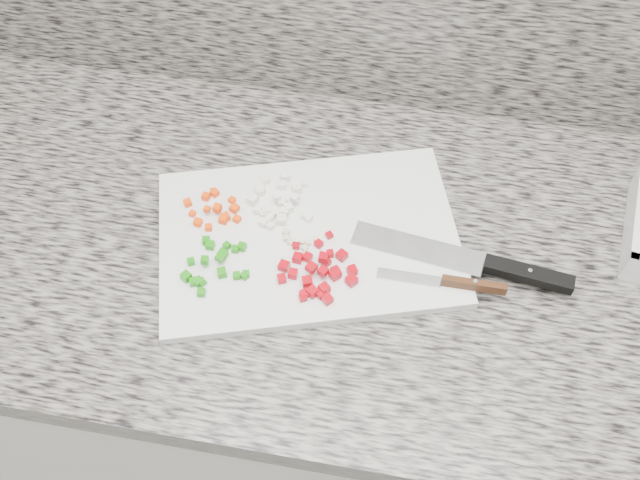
# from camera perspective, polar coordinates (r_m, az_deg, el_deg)

# --- Properties ---
(cabinet) EXTENTS (3.92, 0.62, 0.86)m
(cabinet) POSITION_cam_1_polar(r_m,az_deg,el_deg) (1.43, 3.24, -11.23)
(cabinet) COLOR silver
(cabinet) RESTS_ON ground
(countertop) EXTENTS (3.96, 0.64, 0.04)m
(countertop) POSITION_cam_1_polar(r_m,az_deg,el_deg) (1.04, 4.39, -1.13)
(countertop) COLOR slate
(countertop) RESTS_ON cabinet
(cutting_board) EXTENTS (0.49, 0.40, 0.01)m
(cutting_board) POSITION_cam_1_polar(r_m,az_deg,el_deg) (1.02, -0.91, 0.19)
(cutting_board) COLOR silver
(cutting_board) RESTS_ON countertop
(carrot_pile) EXTENTS (0.09, 0.08, 0.02)m
(carrot_pile) POSITION_cam_1_polar(r_m,az_deg,el_deg) (1.05, -8.30, 2.47)
(carrot_pile) COLOR #F44105
(carrot_pile) RESTS_ON cutting_board
(onion_pile) EXTENTS (0.10, 0.11, 0.02)m
(onion_pile) POSITION_cam_1_polar(r_m,az_deg,el_deg) (1.05, -3.49, 3.19)
(onion_pile) COLOR silver
(onion_pile) RESTS_ON cutting_board
(green_pepper_pile) EXTENTS (0.09, 0.10, 0.02)m
(green_pepper_pile) POSITION_cam_1_polar(r_m,az_deg,el_deg) (0.99, -8.44, -1.96)
(green_pepper_pile) COLOR #187D0B
(green_pepper_pile) RESTS_ON cutting_board
(red_pepper_pile) EXTENTS (0.11, 0.12, 0.02)m
(red_pepper_pile) POSITION_cam_1_polar(r_m,az_deg,el_deg) (0.97, 0.07, -2.59)
(red_pepper_pile) COLOR #AC020D
(red_pepper_pile) RESTS_ON cutting_board
(garlic_pile) EXTENTS (0.05, 0.04, 0.01)m
(garlic_pile) POSITION_cam_1_polar(r_m,az_deg,el_deg) (1.00, -1.76, -0.16)
(garlic_pile) COLOR beige
(garlic_pile) RESTS_ON cutting_board
(chef_knife) EXTENTS (0.31, 0.07, 0.02)m
(chef_knife) POSITION_cam_1_polar(r_m,az_deg,el_deg) (1.01, 13.41, -1.98)
(chef_knife) COLOR silver
(chef_knife) RESTS_ON cutting_board
(paring_knife) EXTENTS (0.17, 0.02, 0.02)m
(paring_knife) POSITION_cam_1_polar(r_m,az_deg,el_deg) (0.98, 10.93, -3.40)
(paring_knife) COLOR silver
(paring_knife) RESTS_ON cutting_board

